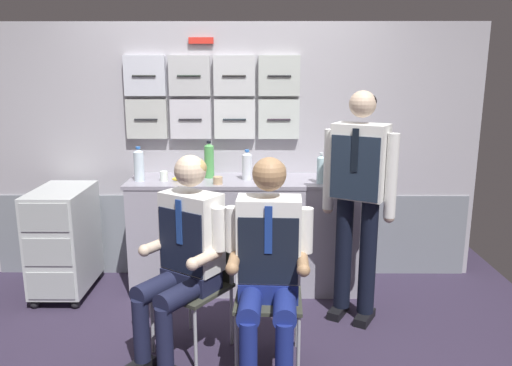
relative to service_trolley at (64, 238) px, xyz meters
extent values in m
cube|color=#2F263B|center=(1.30, -0.93, -0.48)|extent=(4.80, 4.80, 0.04)
cube|color=#ABA8B1|center=(1.30, 0.45, 0.61)|extent=(4.20, 0.06, 2.15)
cube|color=gray|center=(1.30, 0.41, -0.11)|extent=(4.12, 0.01, 0.71)
cube|color=#BBBDB8|center=(0.62, 0.39, 0.91)|extent=(0.34, 0.06, 0.32)
cylinder|color=black|center=(0.62, 0.35, 0.91)|extent=(0.19, 0.01, 0.01)
cube|color=silver|center=(0.98, 0.39, 0.91)|extent=(0.34, 0.06, 0.32)
cylinder|color=black|center=(0.98, 0.35, 0.91)|extent=(0.19, 0.01, 0.01)
cube|color=silver|center=(1.35, 0.39, 0.91)|extent=(0.34, 0.06, 0.32)
cylinder|color=#1D262D|center=(1.35, 0.35, 0.91)|extent=(0.19, 0.01, 0.01)
cube|color=silver|center=(1.71, 0.39, 0.91)|extent=(0.34, 0.06, 0.32)
cylinder|color=#2B212C|center=(1.71, 0.35, 0.91)|extent=(0.19, 0.01, 0.01)
cube|color=silver|center=(0.62, 0.39, 1.26)|extent=(0.34, 0.06, 0.32)
cylinder|color=#272A28|center=(0.62, 0.35, 1.26)|extent=(0.19, 0.01, 0.01)
cube|color=#BABBBD|center=(0.98, 0.39, 1.26)|extent=(0.34, 0.06, 0.32)
cylinder|color=#202823|center=(0.98, 0.35, 1.26)|extent=(0.19, 0.01, 0.01)
cube|color=silver|center=(1.35, 0.39, 1.26)|extent=(0.34, 0.06, 0.32)
cylinder|color=#262523|center=(1.35, 0.35, 1.26)|extent=(0.19, 0.01, 0.01)
cube|color=#BAC0BA|center=(1.71, 0.39, 1.26)|extent=(0.34, 0.06, 0.32)
cylinder|color=#252628|center=(1.71, 0.35, 1.26)|extent=(0.19, 0.01, 0.01)
cube|color=red|center=(1.08, 0.40, 1.54)|extent=(0.20, 0.02, 0.05)
cube|color=#9E9AA9|center=(1.44, 0.16, -0.02)|extent=(1.84, 0.52, 0.88)
cube|color=gray|center=(1.44, 0.16, 0.43)|extent=(1.88, 0.53, 0.03)
sphere|color=black|center=(-0.15, -0.27, -0.43)|extent=(0.07, 0.07, 0.07)
sphere|color=black|center=(0.16, -0.27, -0.43)|extent=(0.07, 0.07, 0.07)
sphere|color=black|center=(-0.15, 0.28, -0.43)|extent=(0.07, 0.07, 0.07)
sphere|color=black|center=(0.16, 0.28, -0.43)|extent=(0.07, 0.07, 0.07)
cube|color=#B8BEBE|center=(0.00, 0.00, 0.00)|extent=(0.40, 0.64, 0.79)
cube|color=#A4A9A9|center=(0.00, -0.32, -0.26)|extent=(0.35, 0.01, 0.21)
cube|color=#A4A9A9|center=(0.00, -0.32, 0.00)|extent=(0.35, 0.01, 0.21)
cube|color=#A4A9A9|center=(0.00, -0.32, 0.27)|extent=(0.35, 0.01, 0.21)
cylinder|color=#28282D|center=(0.00, -0.30, 0.38)|extent=(0.32, 0.02, 0.02)
cylinder|color=#A8AAAF|center=(0.87, -0.87, -0.26)|extent=(0.02, 0.02, 0.41)
cylinder|color=#A8AAAF|center=(1.17, -1.07, -0.26)|extent=(0.02, 0.02, 0.41)
cylinder|color=#A8AAAF|center=(1.07, -0.57, -0.26)|extent=(0.02, 0.02, 0.41)
cylinder|color=#A8AAAF|center=(1.37, -0.77, -0.26)|extent=(0.02, 0.02, 0.41)
cube|color=#37392F|center=(1.12, -0.82, -0.05)|extent=(0.55, 0.55, 0.02)
cube|color=#37392F|center=(1.23, -0.66, 0.16)|extent=(0.32, 0.23, 0.40)
cylinder|color=#A8AAAF|center=(1.07, -0.57, 0.16)|extent=(0.02, 0.02, 0.40)
cylinder|color=#A8AAAF|center=(1.37, -0.77, 0.16)|extent=(0.02, 0.02, 0.40)
cylinder|color=#191C37|center=(0.85, -1.06, -0.21)|extent=(0.10, 0.10, 0.40)
cylinder|color=#191C37|center=(1.01, -1.16, -0.21)|extent=(0.10, 0.10, 0.40)
cylinder|color=#191C37|center=(0.95, -0.91, 0.01)|extent=(0.32, 0.40, 0.13)
cylinder|color=#191C37|center=(1.11, -1.02, 0.01)|extent=(0.32, 0.40, 0.13)
cube|color=#191C37|center=(1.12, -0.82, 0.02)|extent=(0.40, 0.36, 0.12)
cube|color=white|center=(1.13, -0.80, 0.33)|extent=(0.42, 0.38, 0.49)
cube|color=black|center=(1.08, -0.89, 0.29)|extent=(0.29, 0.20, 0.39)
cube|color=navy|center=(1.07, -0.90, 0.42)|extent=(0.04, 0.03, 0.28)
cylinder|color=white|center=(0.96, -0.68, 0.38)|extent=(0.08, 0.08, 0.27)
cylinder|color=beige|center=(0.91, -0.79, 0.23)|extent=(0.19, 0.24, 0.07)
sphere|color=beige|center=(0.85, -0.88, 0.23)|extent=(0.08, 0.08, 0.08)
cylinder|color=white|center=(1.31, -0.92, 0.38)|extent=(0.08, 0.08, 0.27)
cylinder|color=beige|center=(1.24, -1.00, 0.23)|extent=(0.19, 0.24, 0.07)
sphere|color=beige|center=(1.17, -1.09, 0.23)|extent=(0.08, 0.08, 0.08)
sphere|color=beige|center=(1.13, -0.80, 0.71)|extent=(0.19, 0.19, 0.19)
ellipsoid|color=tan|center=(1.14, -0.79, 0.73)|extent=(0.26, 0.25, 0.14)
cylinder|color=#A8AAAF|center=(1.42, -1.14, -0.26)|extent=(0.02, 0.02, 0.41)
cylinder|color=#A8AAAF|center=(1.78, -1.16, -0.26)|extent=(0.02, 0.02, 0.41)
cylinder|color=#A8AAAF|center=(1.44, -0.78, -0.26)|extent=(0.02, 0.02, 0.41)
cylinder|color=#A8AAAF|center=(1.80, -0.80, -0.26)|extent=(0.02, 0.02, 0.41)
cube|color=#37392F|center=(1.61, -0.97, -0.05)|extent=(0.42, 0.42, 0.02)
cube|color=#37392F|center=(1.62, -0.78, 0.16)|extent=(0.37, 0.05, 0.40)
cylinder|color=#A8AAAF|center=(1.44, -0.78, 0.16)|extent=(0.02, 0.02, 0.40)
cylinder|color=#A8AAAF|center=(1.80, -0.80, 0.16)|extent=(0.02, 0.02, 0.40)
cylinder|color=navy|center=(1.50, -1.32, -0.21)|extent=(0.10, 0.10, 0.40)
cylinder|color=navy|center=(1.69, -1.33, -0.21)|extent=(0.10, 0.10, 0.40)
cylinder|color=navy|center=(1.50, -1.14, 0.01)|extent=(0.15, 0.40, 0.13)
cylinder|color=navy|center=(1.70, -1.15, 0.01)|extent=(0.15, 0.40, 0.13)
cube|color=navy|center=(1.61, -0.97, 0.02)|extent=(0.36, 0.22, 0.12)
cube|color=white|center=(1.61, -0.95, 0.33)|extent=(0.39, 0.23, 0.50)
cube|color=black|center=(1.61, -1.06, 0.29)|extent=(0.35, 0.03, 0.40)
cube|color=navy|center=(1.61, -1.07, 0.42)|extent=(0.04, 0.01, 0.28)
cylinder|color=white|center=(1.39, -0.94, 0.39)|extent=(0.08, 0.08, 0.27)
cylinder|color=#A67D56|center=(1.41, -1.05, 0.23)|extent=(0.08, 0.25, 0.07)
sphere|color=#A67D56|center=(1.40, -1.17, 0.23)|extent=(0.08, 0.08, 0.08)
cylinder|color=white|center=(1.83, -0.96, 0.39)|extent=(0.08, 0.08, 0.27)
cylinder|color=#A67D56|center=(1.80, -1.07, 0.23)|extent=(0.08, 0.25, 0.07)
sphere|color=#A67D56|center=(1.80, -1.18, 0.23)|extent=(0.08, 0.08, 0.08)
sphere|color=#A67D56|center=(1.61, -0.95, 0.72)|extent=(0.20, 0.20, 0.20)
ellipsoid|color=tan|center=(1.61, -0.93, 0.74)|extent=(0.20, 0.19, 0.14)
cube|color=black|center=(2.14, -0.36, -0.43)|extent=(0.20, 0.25, 0.06)
cube|color=black|center=(2.32, -0.46, -0.43)|extent=(0.20, 0.25, 0.06)
cylinder|color=black|center=(2.17, -0.34, 0.02)|extent=(0.12, 0.12, 0.84)
cylinder|color=black|center=(2.32, -0.43, 0.02)|extent=(0.12, 0.12, 0.84)
cube|color=white|center=(2.24, -0.38, 0.70)|extent=(0.42, 0.36, 0.52)
cube|color=#1C2738|center=(2.19, -0.48, 0.66)|extent=(0.30, 0.17, 0.43)
cube|color=black|center=(2.19, -0.49, 0.79)|extent=(0.04, 0.03, 0.29)
cylinder|color=white|center=(2.05, -0.28, 0.62)|extent=(0.08, 0.08, 0.57)
sphere|color=beige|center=(2.05, -0.28, 0.33)|extent=(0.08, 0.08, 0.08)
cylinder|color=white|center=(2.44, -0.49, 0.62)|extent=(0.08, 0.08, 0.57)
sphere|color=beige|center=(2.44, -0.49, 0.33)|extent=(0.08, 0.08, 0.08)
sphere|color=beige|center=(2.24, -0.38, 1.09)|extent=(0.18, 0.18, 0.18)
ellipsoid|color=black|center=(2.25, -0.37, 1.10)|extent=(0.24, 0.23, 0.13)
cylinder|color=#ABD2DB|center=(2.03, 0.01, 0.55)|extent=(0.06, 0.06, 0.20)
cone|color=#ABD2DB|center=(2.03, 0.01, 0.66)|extent=(0.06, 0.06, 0.02)
cylinder|color=silver|center=(2.03, 0.01, 0.68)|extent=(0.03, 0.03, 0.02)
cylinder|color=silver|center=(0.61, 0.09, 0.56)|extent=(0.08, 0.08, 0.23)
cone|color=silver|center=(0.61, 0.09, 0.69)|extent=(0.08, 0.08, 0.02)
cylinder|color=blue|center=(0.61, 0.09, 0.71)|extent=(0.04, 0.04, 0.02)
cylinder|color=silver|center=(1.46, 0.13, 0.55)|extent=(0.08, 0.08, 0.20)
cone|color=silver|center=(1.46, 0.13, 0.66)|extent=(0.08, 0.08, 0.02)
cylinder|color=blue|center=(1.46, 0.13, 0.68)|extent=(0.04, 0.04, 0.02)
cylinder|color=#4EA150|center=(1.15, 0.22, 0.58)|extent=(0.08, 0.08, 0.26)
cone|color=#4EA150|center=(1.15, 0.22, 0.72)|extent=(0.08, 0.08, 0.02)
cylinder|color=black|center=(1.15, 0.22, 0.74)|extent=(0.04, 0.04, 0.02)
cylinder|color=white|center=(0.80, 0.09, 0.49)|extent=(0.06, 0.06, 0.08)
cylinder|color=#382114|center=(0.80, 0.09, 0.52)|extent=(0.05, 0.05, 0.01)
cylinder|color=tan|center=(1.23, -0.02, 0.48)|extent=(0.07, 0.07, 0.06)
cylinder|color=#382114|center=(1.23, -0.02, 0.50)|extent=(0.06, 0.06, 0.01)
cylinder|color=silver|center=(1.06, 0.19, 0.49)|extent=(0.07, 0.07, 0.08)
cylinder|color=#382114|center=(1.06, 0.19, 0.52)|extent=(0.06, 0.06, 0.01)
cylinder|color=white|center=(2.22, 0.17, 0.49)|extent=(0.07, 0.07, 0.09)
cylinder|color=#382114|center=(2.22, 0.17, 0.53)|extent=(0.06, 0.06, 0.01)
ellipsoid|color=yellow|center=(0.95, 0.10, 0.47)|extent=(0.17, 0.10, 0.04)
cylinder|color=#4C3819|center=(1.02, 0.13, 0.47)|extent=(0.01, 0.01, 0.02)
camera|label=1|loc=(1.55, -3.76, 1.32)|focal=35.11mm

